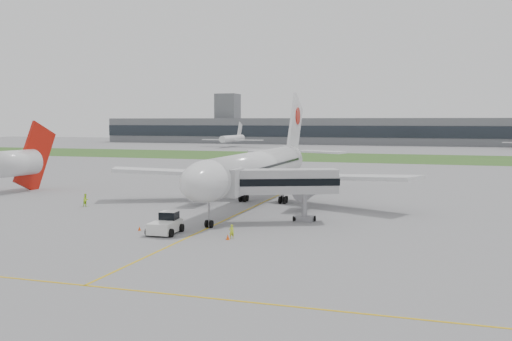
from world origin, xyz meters
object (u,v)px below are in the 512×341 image
(airliner, at_px, (259,167))
(jet_bridge, at_px, (274,182))
(neighbor_aircraft, at_px, (16,163))
(pushback_tug, at_px, (166,224))
(ground_crew_near, at_px, (232,231))

(airliner, xyz_separation_m, jet_bridge, (6.46, -14.36, -0.61))
(jet_bridge, bearing_deg, neighbor_aircraft, 141.65)
(pushback_tug, relative_size, jet_bridge, 0.33)
(airliner, relative_size, neighbor_aircraft, 3.28)
(jet_bridge, bearing_deg, airliner, 91.97)
(neighbor_aircraft, bearing_deg, ground_crew_near, -22.10)
(pushback_tug, bearing_deg, neighbor_aircraft, 145.59)
(pushback_tug, bearing_deg, jet_bridge, 42.66)
(ground_crew_near, bearing_deg, neighbor_aircraft, -66.33)
(airliner, relative_size, pushback_tug, 11.40)
(airliner, xyz_separation_m, pushback_tug, (-3.30, -24.50, -4.58))
(airliner, height_order, neighbor_aircraft, airliner)
(pushback_tug, bearing_deg, ground_crew_near, -6.86)
(jet_bridge, bearing_deg, pushback_tug, -156.14)
(airliner, bearing_deg, neighbor_aircraft, 179.39)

